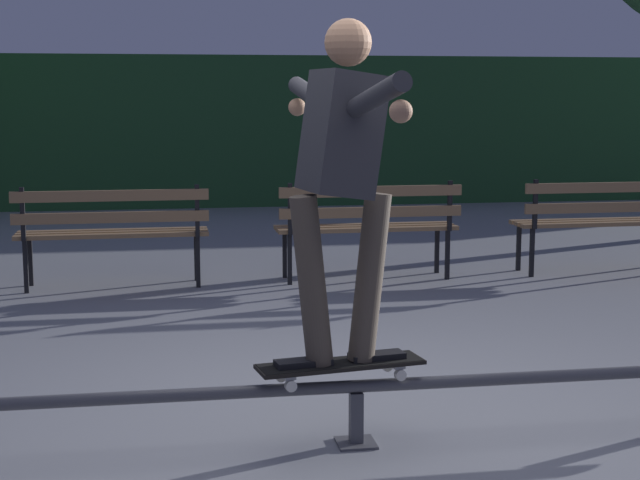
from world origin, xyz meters
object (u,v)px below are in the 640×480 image
(grind_rail, at_px, (356,394))
(park_bench_left_center, at_px, (112,225))
(park_bench_right_center, at_px, (368,220))
(skateboard, at_px, (341,365))
(park_bench_rightmost, at_px, (603,215))
(skateboarder, at_px, (342,163))

(grind_rail, xyz_separation_m, park_bench_left_center, (-1.28, 3.94, 0.29))
(park_bench_left_center, height_order, park_bench_right_center, same)
(grind_rail, relative_size, skateboard, 5.37)
(park_bench_right_center, relative_size, park_bench_rightmost, 1.00)
(skateboard, bearing_deg, park_bench_right_center, 75.92)
(skateboard, bearing_deg, skateboarder, 9.20)
(grind_rail, distance_m, park_bench_right_center, 4.06)
(grind_rail, bearing_deg, park_bench_rightmost, 51.77)
(park_bench_rightmost, bearing_deg, park_bench_left_center, 180.00)
(grind_rail, distance_m, park_bench_left_center, 4.15)
(skateboarder, bearing_deg, grind_rail, -0.37)
(skateboard, height_order, park_bench_left_center, park_bench_left_center)
(park_bench_left_center, bearing_deg, grind_rail, -72.04)
(grind_rail, height_order, park_bench_rightmost, park_bench_rightmost)
(park_bench_rightmost, bearing_deg, grind_rail, -128.23)
(park_bench_right_center, bearing_deg, park_bench_rightmost, 0.00)
(skateboard, bearing_deg, park_bench_rightmost, 51.11)
(park_bench_left_center, height_order, park_bench_rightmost, same)
(grind_rail, distance_m, park_bench_rightmost, 5.03)
(skateboard, xyz_separation_m, park_bench_left_center, (-1.20, 3.94, 0.15))
(skateboard, bearing_deg, grind_rail, 0.00)
(park_bench_left_center, bearing_deg, park_bench_right_center, 0.00)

